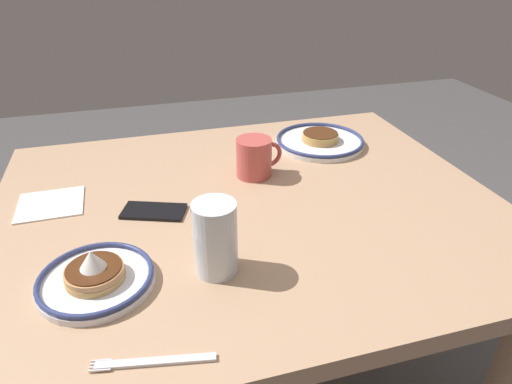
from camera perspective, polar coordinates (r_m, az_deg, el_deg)
The scene contains 8 objects.
dining_table at distance 1.14m, azimuth -0.77°, elevation -4.17°, with size 1.21×0.99×0.72m.
plate_near_main at distance 1.41m, azimuth 8.06°, elevation 6.45°, with size 0.27×0.27×0.04m.
plate_center_pancakes at distance 0.89m, azimuth -19.59°, elevation -10.11°, with size 0.21×0.21×0.08m.
coffee_mug at distance 1.20m, azimuth -0.15°, elevation 4.44°, with size 0.13×0.09×0.10m.
drinking_glass at distance 0.85m, azimuth -5.12°, elevation -6.25°, with size 0.08×0.08×0.15m.
cell_phone at distance 1.08m, azimuth -12.78°, elevation -2.39°, with size 0.14×0.07×0.01m, color black.
paper_napkin at distance 1.19m, azimuth -24.50°, elevation -1.41°, with size 0.15×0.14×0.00m, color white.
fork_near at distance 0.74m, azimuth -12.86°, elevation -20.16°, with size 0.19×0.05×0.01m.
Camera 1 is at (0.24, 0.91, 1.28)m, focal length 31.70 mm.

